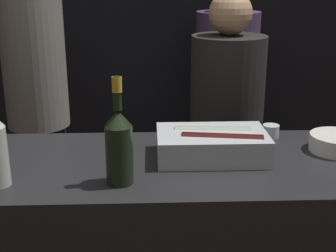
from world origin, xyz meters
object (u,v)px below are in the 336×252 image
Objects in this scene: champagne_bottle at (119,144)px; person_grey_polo at (225,94)px; person_blond_tee at (37,97)px; person_in_hoodie at (225,137)px; candle_votive at (271,131)px; ice_bin_with_bottles at (213,144)px.

person_grey_polo is at bearing 70.25° from champagne_bottle.
person_in_hoodie is at bearing 79.49° from person_blond_tee.
champagne_bottle reaches higher than candle_votive.
person_blond_tee reaches higher than champagne_bottle.
champagne_bottle is 0.21× the size of person_in_hoodie.
person_in_hoodie is (-0.10, 0.49, -0.20)m from candle_votive.
candle_votive is at bearing 38.54° from ice_bin_with_bottles.
person_blond_tee is at bearing 113.03° from champagne_bottle.
champagne_bottle is 1.82m from person_grey_polo.
ice_bin_with_bottles is 0.23× the size of person_grey_polo.
person_grey_polo is (1.18, 0.35, -0.09)m from person_blond_tee.
person_in_hoodie is (0.16, 0.70, -0.22)m from ice_bin_with_bottles.
person_grey_polo reaches higher than candle_votive.
ice_bin_with_bottles is 0.34m from candle_votive.
person_blond_tee is (-0.89, 1.14, -0.11)m from ice_bin_with_bottles.
ice_bin_with_bottles is 5.87× the size of candle_votive.
person_grey_polo is at bearing 158.55° from person_in_hoodie.
ice_bin_with_bottles is 0.24× the size of person_in_hoodie.
candle_votive is at bearing 35.26° from champagne_bottle.
ice_bin_with_bottles is 0.22× the size of person_blond_tee.
champagne_bottle is (-0.32, -0.20, 0.08)m from ice_bin_with_bottles.
champagne_bottle reaches higher than ice_bin_with_bottles.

